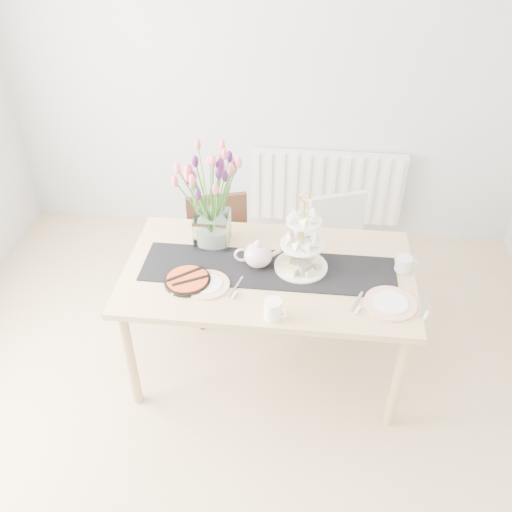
# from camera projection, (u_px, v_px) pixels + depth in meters

# --- Properties ---
(room_shell) EXTENTS (4.50, 4.50, 4.50)m
(room_shell) POSITION_uv_depth(u_px,v_px,m) (212.00, 271.00, 2.11)
(room_shell) COLOR tan
(room_shell) RESTS_ON ground
(radiator) EXTENTS (1.20, 0.08, 0.60)m
(radiator) POSITION_uv_depth(u_px,v_px,m) (326.00, 187.00, 4.31)
(radiator) COLOR white
(radiator) RESTS_ON room_shell
(dining_table) EXTENTS (1.60, 0.90, 0.75)m
(dining_table) POSITION_uv_depth(u_px,v_px,m) (268.00, 280.00, 3.04)
(dining_table) COLOR tan
(dining_table) RESTS_ON ground
(chair_brown) EXTENTS (0.50, 0.50, 0.81)m
(chair_brown) POSITION_uv_depth(u_px,v_px,m) (220.00, 248.00, 3.63)
(chair_brown) COLOR #342013
(chair_brown) RESTS_ON ground
(chair_white) EXTENTS (0.51, 0.51, 0.79)m
(chair_white) POSITION_uv_depth(u_px,v_px,m) (340.00, 245.00, 3.67)
(chair_white) COLOR silver
(chair_white) RESTS_ON ground
(table_runner) EXTENTS (1.40, 0.35, 0.01)m
(table_runner) POSITION_uv_depth(u_px,v_px,m) (268.00, 269.00, 2.99)
(table_runner) COLOR black
(table_runner) RESTS_ON dining_table
(tulip_vase) EXTENTS (0.71, 0.71, 0.61)m
(tulip_vase) POSITION_uv_depth(u_px,v_px,m) (210.00, 185.00, 2.96)
(tulip_vase) COLOR silver
(tulip_vase) RESTS_ON dining_table
(cake_stand) EXTENTS (0.30, 0.30, 0.43)m
(cake_stand) POSITION_uv_depth(u_px,v_px,m) (302.00, 250.00, 2.93)
(cake_stand) COLOR gold
(cake_stand) RESTS_ON dining_table
(teapot) EXTENTS (0.27, 0.23, 0.16)m
(teapot) POSITION_uv_depth(u_px,v_px,m) (258.00, 255.00, 2.97)
(teapot) COLOR silver
(teapot) RESTS_ON dining_table
(cream_jug) EXTENTS (0.10, 0.10, 0.09)m
(cream_jug) POSITION_uv_depth(u_px,v_px,m) (403.00, 264.00, 2.96)
(cream_jug) COLOR silver
(cream_jug) RESTS_ON dining_table
(tart_tin) EXTENTS (0.25, 0.25, 0.03)m
(tart_tin) POSITION_uv_depth(u_px,v_px,m) (187.00, 280.00, 2.90)
(tart_tin) COLOR black
(tart_tin) RESTS_ON dining_table
(mug_grey) EXTENTS (0.09, 0.09, 0.09)m
(mug_grey) POSITION_uv_depth(u_px,v_px,m) (304.00, 270.00, 2.92)
(mug_grey) COLOR slate
(mug_grey) RESTS_ON dining_table
(mug_white) EXTENTS (0.12, 0.12, 0.11)m
(mug_white) POSITION_uv_depth(u_px,v_px,m) (273.00, 309.00, 2.66)
(mug_white) COLOR white
(mug_white) RESTS_ON dining_table
(plate_left) EXTENTS (0.30, 0.30, 0.01)m
(plate_left) POSITION_uv_depth(u_px,v_px,m) (207.00, 285.00, 2.88)
(plate_left) COLOR white
(plate_left) RESTS_ON dining_table
(plate_right) EXTENTS (0.35, 0.35, 0.01)m
(plate_right) POSITION_uv_depth(u_px,v_px,m) (390.00, 303.00, 2.76)
(plate_right) COLOR white
(plate_right) RESTS_ON dining_table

